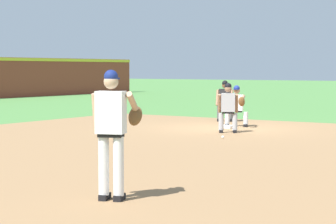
# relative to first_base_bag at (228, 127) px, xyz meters

# --- Properties ---
(ground_plane) EXTENTS (160.00, 160.00, 0.00)m
(ground_plane) POSITION_rel_first_base_bag_xyz_m (0.00, 0.00, -0.04)
(ground_plane) COLOR #518942
(infield_dirt_patch) EXTENTS (18.00, 18.00, 0.01)m
(infield_dirt_patch) POSITION_rel_first_base_bag_xyz_m (-5.49, -2.00, -0.04)
(infield_dirt_patch) COLOR #9E754C
(infield_dirt_patch) RESTS_ON ground
(first_base_bag) EXTENTS (0.38, 0.38, 0.09)m
(first_base_bag) POSITION_rel_first_base_bag_xyz_m (0.00, 0.00, 0.00)
(first_base_bag) COLOR white
(first_base_bag) RESTS_ON ground
(baseball) EXTENTS (0.07, 0.07, 0.07)m
(baseball) POSITION_rel_first_base_bag_xyz_m (-2.78, -1.34, -0.01)
(baseball) COLOR white
(baseball) RESTS_ON ground
(pitcher) EXTENTS (0.81, 0.60, 1.86)m
(pitcher) POSITION_rel_first_base_bag_xyz_m (-10.93, -4.00, 1.01)
(pitcher) COLOR black
(pitcher) RESTS_ON ground
(first_baseman) EXTENTS (0.85, 0.94, 1.34)m
(first_baseman) POSITION_rel_first_base_bag_xyz_m (0.56, -0.03, 0.69)
(first_baseman) COLOR black
(first_baseman) RESTS_ON ground
(baserunner) EXTENTS (0.61, 0.67, 1.46)m
(baserunner) POSITION_rel_first_base_bag_xyz_m (-1.35, -0.73, 0.75)
(baserunner) COLOR black
(baserunner) RESTS_ON ground
(umpire) EXTENTS (0.58, 0.67, 1.46)m
(umpire) POSITION_rel_first_base_bag_xyz_m (2.23, 1.31, 0.75)
(umpire) COLOR black
(umpire) RESTS_ON ground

